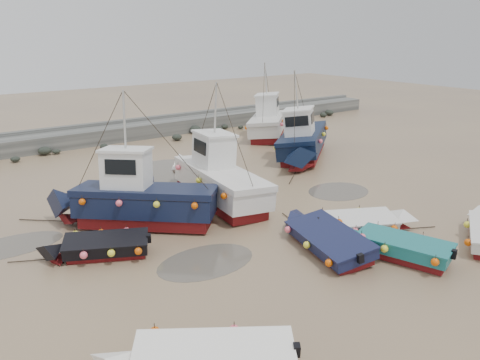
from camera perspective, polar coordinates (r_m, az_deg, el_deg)
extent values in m
plane|color=#977F58|center=(21.61, 4.75, -6.14)|extent=(120.00, 120.00, 0.00)
cube|color=slate|center=(39.96, -16.24, 5.29)|extent=(60.00, 2.20, 1.20)
cube|color=slate|center=(40.94, -16.92, 6.56)|extent=(60.00, 0.60, 0.25)
ellipsoid|color=black|center=(39.36, -7.70, 5.20)|extent=(0.84, 0.86, 0.51)
ellipsoid|color=black|center=(41.95, -5.46, 6.13)|extent=(0.98, 1.07, 0.72)
ellipsoid|color=black|center=(44.66, 2.31, 6.81)|extent=(0.78, 0.90, 0.59)
ellipsoid|color=black|center=(50.73, 10.11, 7.83)|extent=(0.68, 0.72, 0.52)
ellipsoid|color=black|center=(47.53, 7.07, 7.28)|extent=(0.60, 0.70, 0.31)
ellipsoid|color=black|center=(37.20, -22.71, 3.33)|extent=(0.99, 0.80, 0.58)
ellipsoid|color=black|center=(43.69, 0.07, 6.47)|extent=(0.54, 0.46, 0.30)
ellipsoid|color=black|center=(42.46, -2.84, 6.15)|extent=(0.61, 0.47, 0.46)
ellipsoid|color=black|center=(51.85, 10.81, 8.09)|extent=(0.92, 0.97, 0.58)
ellipsoid|color=black|center=(37.22, -21.47, 3.27)|extent=(0.61, 0.53, 0.32)
ellipsoid|color=black|center=(43.68, -1.86, 6.51)|extent=(0.67, 0.55, 0.43)
ellipsoid|color=black|center=(36.04, -25.71, 2.32)|extent=(0.65, 0.60, 0.37)
ellipsoid|color=black|center=(41.85, -2.66, 6.11)|extent=(0.88, 0.64, 0.62)
ellipsoid|color=black|center=(37.53, -16.23, 3.93)|extent=(0.64, 0.62, 0.48)
ellipsoid|color=black|center=(41.89, -5.30, 5.91)|extent=(0.55, 0.45, 0.29)
cylinder|color=#544E44|center=(18.83, -4.16, -9.89)|extent=(4.13, 4.13, 0.01)
cylinder|color=#544E44|center=(27.22, 11.91, -1.35)|extent=(3.70, 3.70, 0.01)
cylinder|color=#544E44|center=(22.27, -26.27, -7.27)|extent=(4.41, 4.41, 0.01)
cylinder|color=#544E44|center=(29.56, -6.94, 0.45)|extent=(6.89, 6.89, 0.01)
cube|color=white|center=(13.20, -3.16, -20.66)|extent=(4.31, 3.58, 0.45)
pyramid|color=white|center=(13.20, -14.40, -18.83)|extent=(1.44, 1.67, 0.90)
cube|color=brown|center=(13.10, -3.18, -20.10)|extent=(3.59, 2.95, 0.10)
cube|color=white|center=(13.05, -3.18, -19.79)|extent=(4.42, 3.68, 0.07)
cube|color=black|center=(13.23, 6.86, -19.72)|extent=(0.27, 0.28, 0.35)
sphere|color=#E05507|center=(13.85, -0.73, -18.01)|extent=(0.30, 0.30, 0.30)
sphere|color=#E05507|center=(13.98, -10.26, -17.96)|extent=(0.30, 0.30, 0.30)
cube|color=maroon|center=(19.94, 10.96, -8.07)|extent=(2.46, 4.14, 0.30)
cube|color=#13183A|center=(19.78, 11.02, -7.10)|extent=(2.80, 4.48, 0.45)
pyramid|color=#13183A|center=(21.51, 7.63, -3.54)|extent=(1.96, 1.14, 0.90)
cube|color=brown|center=(19.72, 11.05, -6.66)|extent=(2.28, 3.75, 0.10)
cube|color=#13183A|center=(19.68, 11.06, -6.42)|extent=(2.89, 4.59, 0.07)
cube|color=black|center=(18.12, 14.77, -9.19)|extent=(0.26, 0.23, 0.35)
cylinder|color=black|center=(22.65, 6.34, -4.95)|extent=(0.53, 1.95, 0.04)
sphere|color=#E05507|center=(17.98, 11.06, -9.38)|extent=(0.30, 0.30, 0.30)
sphere|color=#E05507|center=(19.68, 14.91, -7.18)|extent=(0.30, 0.30, 0.30)
sphere|color=#E05507|center=(19.23, 8.40, -7.35)|extent=(0.30, 0.30, 0.30)
sphere|color=#E05507|center=(20.90, 12.24, -5.47)|extent=(0.30, 0.30, 0.30)
sphere|color=#E05507|center=(20.55, 6.10, -5.57)|extent=(0.30, 0.30, 0.30)
cube|color=maroon|center=(20.08, 19.21, -8.60)|extent=(2.36, 3.58, 0.30)
cube|color=#186769|center=(19.92, 19.32, -7.63)|extent=(2.67, 3.88, 0.45)
pyramid|color=#186769|center=(20.34, 13.73, -5.20)|extent=(1.77, 1.19, 0.90)
cube|color=brown|center=(19.86, 19.37, -7.20)|extent=(2.18, 3.24, 0.10)
cube|color=#186769|center=(19.82, 19.40, -6.97)|extent=(2.76, 3.98, 0.07)
cube|color=black|center=(19.51, 24.62, -8.28)|extent=(0.27, 0.24, 0.35)
cylinder|color=black|center=(21.02, 11.28, -7.06)|extent=(0.67, 1.91, 0.04)
sphere|color=#E05507|center=(18.77, 22.67, -9.28)|extent=(0.30, 0.30, 0.30)
sphere|color=#E05507|center=(20.61, 21.37, -6.68)|extent=(0.30, 0.30, 0.30)
sphere|color=#E05507|center=(19.18, 17.18, -8.08)|extent=(0.30, 0.30, 0.30)
sphere|color=#E05507|center=(21.06, 16.43, -5.63)|extent=(0.30, 0.30, 0.30)
sphere|color=#E05507|center=(21.09, 26.17, -6.76)|extent=(0.30, 0.30, 0.30)
sphere|color=#E05507|center=(22.94, 26.07, -4.82)|extent=(0.30, 0.30, 0.30)
cube|color=maroon|center=(19.91, -15.86, -8.50)|extent=(3.18, 2.30, 0.30)
cube|color=black|center=(19.75, -15.95, -7.52)|extent=(3.46, 2.57, 0.45)
pyramid|color=black|center=(19.91, -21.72, -6.51)|extent=(1.20, 1.46, 0.90)
cube|color=brown|center=(19.68, -15.99, -7.09)|extent=(2.89, 2.12, 0.10)
cube|color=black|center=(19.64, -16.02, -6.85)|extent=(3.55, 2.65, 0.07)
cube|color=black|center=(19.54, -11.05, -6.86)|extent=(0.26, 0.28, 0.35)
cylinder|color=black|center=(20.49, -23.77, -8.99)|extent=(1.81, 0.92, 0.04)
sphere|color=#E05507|center=(18.90, -12.30, -8.05)|extent=(0.30, 0.30, 0.30)
sphere|color=#E05507|center=(20.31, -13.60, -6.27)|extent=(0.30, 0.30, 0.30)
sphere|color=#E05507|center=(18.99, -15.43, -8.17)|extent=(0.30, 0.30, 0.30)
sphere|color=#E05507|center=(20.42, -16.49, -6.39)|extent=(0.30, 0.30, 0.30)
sphere|color=#E05507|center=(19.14, -18.51, -8.27)|extent=(0.30, 0.30, 0.30)
sphere|color=#E05507|center=(20.58, -19.34, -6.48)|extent=(0.30, 0.30, 0.30)
cube|color=maroon|center=(21.82, 13.92, -5.95)|extent=(3.38, 2.57, 0.30)
cube|color=silver|center=(21.68, 13.99, -5.05)|extent=(3.69, 2.88, 0.45)
pyramid|color=silver|center=(22.37, 18.87, -3.53)|extent=(1.33, 1.70, 0.90)
cube|color=brown|center=(21.61, 14.03, -4.64)|extent=(3.08, 2.37, 0.10)
cube|color=silver|center=(21.58, 14.04, -4.42)|extent=(3.79, 2.97, 0.07)
cube|color=black|center=(21.00, 9.60, -4.99)|extent=(0.26, 0.28, 0.35)
cylinder|color=black|center=(23.12, 20.56, -5.55)|extent=(1.81, 0.93, 0.04)
sphere|color=#E05507|center=(21.94, 9.90, -4.19)|extent=(0.30, 0.30, 0.30)
sphere|color=#E05507|center=(20.72, 13.83, -5.81)|extent=(0.30, 0.30, 0.30)
sphere|color=#E05507|center=(22.56, 14.18, -3.85)|extent=(0.30, 0.30, 0.30)
sphere|color=#E05507|center=(21.45, 18.23, -5.37)|extent=(0.30, 0.30, 0.30)
cube|color=maroon|center=(22.36, -11.30, -4.83)|extent=(5.69, 5.34, 0.55)
cube|color=black|center=(22.09, -11.41, -3.03)|extent=(6.23, 5.87, 0.95)
pyramid|color=black|center=(23.20, -20.35, -0.97)|extent=(2.55, 2.62, 1.40)
cube|color=brown|center=(21.91, -11.50, -1.77)|extent=(6.07, 5.71, 0.08)
cube|color=black|center=(21.87, -11.52, -1.43)|extent=(6.37, 6.00, 0.30)
cube|color=white|center=(21.84, -13.84, 1.06)|extent=(2.54, 2.50, 1.70)
cube|color=white|center=(21.61, -14.02, 3.38)|extent=(2.74, 2.70, 0.12)
cube|color=black|center=(22.13, -16.39, 1.76)|extent=(0.92, 1.03, 0.68)
cylinder|color=#B7B7B2|center=(21.32, -14.29, 6.92)|extent=(0.10, 0.10, 2.60)
cylinder|color=black|center=(24.24, -22.24, -4.67)|extent=(2.28, 2.02, 0.05)
sphere|color=#FF6176|center=(20.24, -5.61, -3.62)|extent=(0.30, 0.30, 0.30)
sphere|color=#FF6176|center=(22.68, -6.51, -1.27)|extent=(0.30, 0.30, 0.30)
sphere|color=#FF6176|center=(20.62, -10.21, -3.42)|extent=(0.30, 0.30, 0.30)
sphere|color=#FF6176|center=(23.08, -10.60, -1.13)|extent=(0.30, 0.30, 0.30)
sphere|color=#FF6176|center=(21.13, -14.61, -3.20)|extent=(0.30, 0.30, 0.30)
sphere|color=#FF6176|center=(23.60, -14.53, -0.98)|extent=(0.30, 0.30, 0.30)
sphere|color=#FF6176|center=(21.75, -18.78, -2.98)|extent=(0.30, 0.30, 0.30)
cube|color=maroon|center=(24.67, -2.45, -2.31)|extent=(2.64, 6.53, 0.55)
cube|color=silver|center=(24.43, -2.48, -0.65)|extent=(3.04, 7.03, 0.95)
pyramid|color=silver|center=(27.66, -6.29, 2.97)|extent=(2.47, 1.66, 1.40)
cube|color=brown|center=(24.27, -2.49, 0.50)|extent=(2.93, 6.87, 0.08)
cube|color=silver|center=(24.23, -2.50, 0.82)|extent=(3.11, 7.19, 0.30)
cube|color=white|center=(24.77, -3.52, 3.51)|extent=(1.84, 2.16, 1.70)
cube|color=white|center=(24.56, -3.56, 5.57)|extent=(1.98, 2.33, 0.12)
cube|color=black|center=(25.60, -4.55, 4.54)|extent=(1.39, 0.20, 0.68)
cylinder|color=#B7B7B2|center=(24.31, -3.62, 8.70)|extent=(0.10, 0.10, 2.60)
cylinder|color=black|center=(29.12, -7.07, 0.22)|extent=(0.37, 2.99, 0.05)
sphere|color=#FF6176|center=(21.48, -2.20, -2.27)|extent=(0.30, 0.30, 0.30)
sphere|color=#FF6176|center=(23.80, 1.77, -0.25)|extent=(0.30, 0.30, 0.30)
sphere|color=#FF6176|center=(23.78, -5.24, -0.33)|extent=(0.30, 0.30, 0.30)
sphere|color=#FF6176|center=(26.04, -1.35, 1.35)|extent=(0.30, 0.30, 0.30)
sphere|color=#FF6176|center=(26.17, -7.74, 1.27)|extent=(0.30, 0.30, 0.30)
cube|color=maroon|center=(34.38, 7.88, 3.34)|extent=(6.71, 6.05, 0.55)
cube|color=black|center=(34.20, 7.93, 4.55)|extent=(7.35, 6.67, 0.95)
pyramid|color=black|center=(29.98, 6.94, 4.10)|extent=(2.78, 2.96, 1.40)
cube|color=brown|center=(34.09, 7.96, 5.40)|extent=(7.16, 6.48, 0.08)
cube|color=black|center=(34.06, 7.97, 5.63)|extent=(7.51, 6.82, 0.30)
cube|color=white|center=(32.90, 7.82, 6.93)|extent=(2.72, 2.70, 1.70)
cube|color=white|center=(32.75, 7.89, 8.49)|extent=(2.94, 2.92, 0.12)
cube|color=black|center=(31.86, 7.60, 7.06)|extent=(1.03, 1.26, 0.68)
cylinder|color=#B7B7B2|center=(32.56, 7.99, 10.86)|extent=(0.10, 0.10, 2.60)
cylinder|color=black|center=(29.33, 6.49, 0.38)|extent=(2.36, 1.93, 0.05)
sphere|color=#FF6176|center=(36.83, 10.78, 5.92)|extent=(0.30, 0.30, 0.30)
sphere|color=#FF6176|center=(36.01, 6.02, 5.87)|extent=(0.30, 0.30, 0.30)
sphere|color=#FF6176|center=(34.55, 10.46, 5.17)|extent=(0.30, 0.30, 0.30)
sphere|color=#FF6176|center=(33.77, 5.38, 5.09)|extent=(0.30, 0.30, 0.30)
sphere|color=#FF6176|center=(32.29, 10.10, 4.31)|extent=(0.30, 0.30, 0.30)
sphere|color=#FF6176|center=(31.53, 4.66, 4.21)|extent=(0.30, 0.30, 0.30)
cube|color=maroon|center=(40.05, 3.48, 5.52)|extent=(5.51, 5.41, 0.55)
cube|color=silver|center=(39.90, 3.50, 6.57)|extent=(6.06, 5.96, 0.95)
pyramid|color=silver|center=(43.24, 4.09, 8.37)|extent=(2.77, 2.80, 1.40)
cube|color=brown|center=(39.80, 3.51, 7.30)|extent=(5.90, 5.79, 0.08)
cube|color=silver|center=(39.77, 3.52, 7.50)|extent=(6.20, 6.09, 0.30)
cube|color=white|center=(40.42, 3.68, 9.05)|extent=(2.66, 2.66, 1.70)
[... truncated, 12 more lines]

